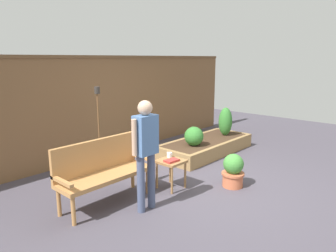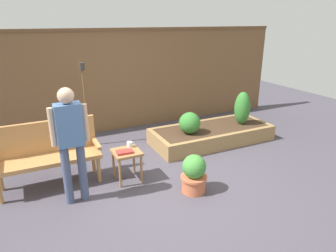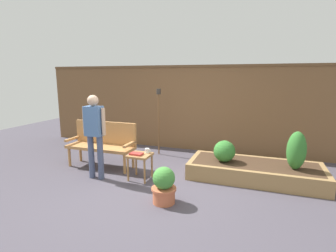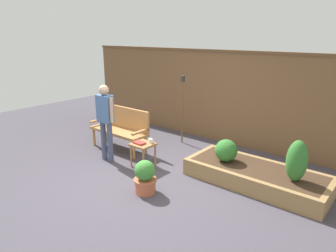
{
  "view_description": "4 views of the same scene",
  "coord_description": "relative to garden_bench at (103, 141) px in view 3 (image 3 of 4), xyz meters",
  "views": [
    {
      "loc": [
        -3.97,
        -2.9,
        2.11
      ],
      "look_at": [
        0.04,
        0.74,
        0.92
      ],
      "focal_mm": 33.38,
      "sensor_mm": 36.0,
      "label": 1
    },
    {
      "loc": [
        -1.56,
        -3.59,
        2.32
      ],
      "look_at": [
        0.39,
        0.45,
        0.71
      ],
      "focal_mm": 31.85,
      "sensor_mm": 36.0,
      "label": 2
    },
    {
      "loc": [
        1.68,
        -3.85,
        1.89
      ],
      "look_at": [
        -0.02,
        0.88,
        0.92
      ],
      "focal_mm": 27.91,
      "sensor_mm": 36.0,
      "label": 3
    },
    {
      "loc": [
        3.54,
        -3.64,
        2.5
      ],
      "look_at": [
        -0.08,
        0.73,
        0.79
      ],
      "focal_mm": 32.67,
      "sensor_mm": 36.0,
      "label": 4
    }
  ],
  "objects": [
    {
      "name": "ground_plane",
      "position": [
        1.42,
        -0.72,
        -0.54
      ],
      "size": [
        14.0,
        14.0,
        0.0
      ],
      "primitive_type": "plane",
      "color": "#47424C"
    },
    {
      "name": "fence_back",
      "position": [
        1.42,
        1.88,
        0.55
      ],
      "size": [
        8.4,
        0.14,
        2.16
      ],
      "color": "brown",
      "rests_on": "ground_plane"
    },
    {
      "name": "garden_bench",
      "position": [
        0.0,
        0.0,
        0.0
      ],
      "size": [
        1.44,
        0.48,
        0.94
      ],
      "color": "#B77F47",
      "rests_on": "ground_plane"
    },
    {
      "name": "side_table",
      "position": [
        1.06,
        -0.41,
        -0.15
      ],
      "size": [
        0.4,
        0.4,
        0.48
      ],
      "color": "#9E7042",
      "rests_on": "ground_plane"
    },
    {
      "name": "cup_on_table",
      "position": [
        1.16,
        -0.29,
        -0.02
      ],
      "size": [
        0.12,
        0.08,
        0.09
      ],
      "color": "white",
      "rests_on": "side_table"
    },
    {
      "name": "book_on_table",
      "position": [
        1.02,
        -0.46,
        -0.05
      ],
      "size": [
        0.24,
        0.17,
        0.03
      ],
      "primitive_type": "cube",
      "rotation": [
        0.0,
        0.0,
        -0.07
      ],
      "color": "#B2332D",
      "rests_on": "side_table"
    },
    {
      "name": "potted_boxwood",
      "position": [
        1.8,
        -1.13,
        -0.27
      ],
      "size": [
        0.38,
        0.38,
        0.56
      ],
      "color": "#C66642",
      "rests_on": "ground_plane"
    },
    {
      "name": "raised_planter_bed",
      "position": [
        3.06,
        0.32,
        -0.39
      ],
      "size": [
        2.4,
        1.0,
        0.3
      ],
      "color": "#997547",
      "rests_on": "ground_plane"
    },
    {
      "name": "shrub_near_bench",
      "position": [
        2.51,
        0.23,
        -0.04
      ],
      "size": [
        0.4,
        0.4,
        0.4
      ],
      "color": "brown",
      "rests_on": "raised_planter_bed"
    },
    {
      "name": "shrub_far_corner",
      "position": [
        3.72,
        0.23,
        0.09
      ],
      "size": [
        0.32,
        0.32,
        0.67
      ],
      "color": "brown",
      "rests_on": "raised_planter_bed"
    },
    {
      "name": "tiki_torch",
      "position": [
        0.8,
        1.18,
        0.56
      ],
      "size": [
        0.1,
        0.1,
        1.6
      ],
      "color": "brown",
      "rests_on": "ground_plane"
    },
    {
      "name": "person_by_bench",
      "position": [
        0.27,
        -0.65,
        0.39
      ],
      "size": [
        0.47,
        0.2,
        1.56
      ],
      "color": "#475170",
      "rests_on": "ground_plane"
    }
  ]
}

